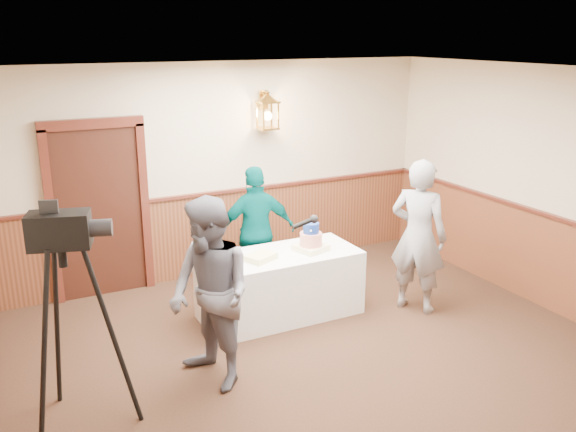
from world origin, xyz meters
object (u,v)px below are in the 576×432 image
sheet_cake_green (224,255)px  interviewer (211,294)px  display_table (280,285)px  assistant_p (257,232)px  tiered_cake (311,240)px  sheet_cake_yellow (260,257)px  baker (418,236)px  tv_camera_rig (72,336)px

sheet_cake_green → interviewer: bearing=-116.4°
display_table → assistant_p: size_ratio=1.11×
tiered_cake → interviewer: interviewer is taller
sheet_cake_yellow → baker: baker is taller
tiered_cake → assistant_p: 0.81m
tiered_cake → interviewer: (-1.55, -0.93, 0.01)m
display_table → assistant_p: bearing=88.4°
interviewer → sheet_cake_green: bearing=140.0°
sheet_cake_yellow → tv_camera_rig: bearing=-153.6°
interviewer → tiered_cake: bearing=107.5°
tiered_cake → tv_camera_rig: size_ratio=0.22×
baker → tv_camera_rig: size_ratio=0.97×
interviewer → sheet_cake_yellow: bearing=121.7°
tiered_cake → sheet_cake_yellow: tiered_cake is taller
baker → tv_camera_rig: 3.93m
assistant_p → tv_camera_rig: tv_camera_rig is taller
tiered_cake → sheet_cake_yellow: size_ratio=1.25×
tv_camera_rig → sheet_cake_yellow: bearing=43.0°
sheet_cake_green → baker: bearing=-18.9°
display_table → tv_camera_rig: (-2.40, -1.12, 0.46)m
display_table → assistant_p: assistant_p is taller
assistant_p → sheet_cake_green: bearing=48.7°
tiered_cake → sheet_cake_yellow: 0.65m
display_table → sheet_cake_green: bearing=165.3°
interviewer → assistant_p: interviewer is taller
baker → sheet_cake_yellow: bearing=42.1°
baker → tv_camera_rig: bearing=65.9°
tiered_cake → assistant_p: (-0.35, 0.73, -0.07)m
sheet_cake_yellow → tv_camera_rig: 2.37m
assistant_p → tv_camera_rig: bearing=46.1°
assistant_p → tv_camera_rig: 3.01m
interviewer → baker: baker is taller
display_table → sheet_cake_yellow: bearing=-165.9°
interviewer → tv_camera_rig: tv_camera_rig is taller
tiered_cake → baker: 1.24m
tiered_cake → tv_camera_rig: bearing=-158.8°
display_table → sheet_cake_green: size_ratio=6.46×
display_table → tiered_cake: (0.37, -0.05, 0.50)m
baker → tv_camera_rig: tv_camera_rig is taller
display_table → interviewer: interviewer is taller
sheet_cake_green → assistant_p: assistant_p is taller
tv_camera_rig → interviewer: bearing=23.0°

